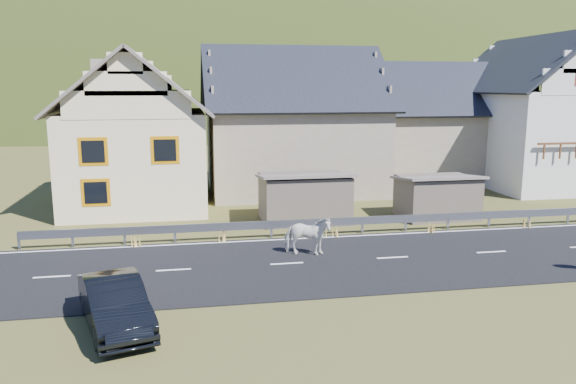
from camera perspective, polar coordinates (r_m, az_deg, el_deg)
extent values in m
plane|color=#3E421B|center=(21.39, 10.56, -6.67)|extent=(160.00, 160.00, 0.00)
cube|color=black|center=(21.38, 10.56, -6.62)|extent=(60.00, 7.00, 0.04)
cube|color=silver|center=(21.37, 10.56, -6.56)|extent=(60.00, 6.60, 0.01)
cube|color=#93969B|center=(24.58, 7.57, -2.90)|extent=(28.00, 0.08, 0.34)
cube|color=#93969B|center=(24.42, -25.67, -4.53)|extent=(0.10, 0.06, 0.70)
cube|color=#93969B|center=(23.95, -21.04, -4.46)|extent=(0.10, 0.06, 0.70)
cube|color=#93969B|center=(23.65, -16.27, -4.36)|extent=(0.10, 0.06, 0.70)
cube|color=#93969B|center=(23.52, -11.41, -4.22)|extent=(0.10, 0.06, 0.70)
cube|color=#93969B|center=(23.55, -6.53, -4.05)|extent=(0.10, 0.06, 0.70)
cube|color=#93969B|center=(23.76, -1.70, -3.86)|extent=(0.10, 0.06, 0.70)
cube|color=#93969B|center=(24.12, 3.01, -3.64)|extent=(0.10, 0.06, 0.70)
cube|color=#93969B|center=(24.65, 7.55, -3.41)|extent=(0.10, 0.06, 0.70)
cube|color=#93969B|center=(25.32, 11.87, -3.17)|extent=(0.10, 0.06, 0.70)
cube|color=#93969B|center=(26.13, 15.94, -2.92)|extent=(0.10, 0.06, 0.70)
cube|color=#93969B|center=(27.07, 19.75, -2.68)|extent=(0.10, 0.06, 0.70)
cube|color=#93969B|center=(28.11, 23.29, -2.45)|extent=(0.10, 0.06, 0.70)
cube|color=#93969B|center=(29.26, 26.56, -2.22)|extent=(0.10, 0.06, 0.70)
cube|color=#6A5F4F|center=(26.62, 1.64, -0.61)|extent=(4.30, 3.30, 2.40)
cube|color=#6A5F4F|center=(28.23, 14.88, -0.52)|extent=(3.80, 2.90, 2.20)
cube|color=beige|center=(31.38, -14.97, 3.35)|extent=(7.00, 9.00, 5.00)
cube|color=#C47907|center=(27.03, -19.18, 3.91)|extent=(1.30, 0.12, 1.30)
cube|color=#C47907|center=(26.72, -12.38, 4.18)|extent=(1.30, 0.12, 1.30)
cube|color=#C47907|center=(27.30, -18.94, -0.05)|extent=(1.30, 0.12, 1.30)
cube|color=gray|center=(32.86, -18.64, 10.57)|extent=(0.70, 0.70, 2.40)
cube|color=gray|center=(34.85, 0.38, 4.41)|extent=(10.00, 9.00, 5.00)
cube|color=gray|center=(39.80, 14.17, 4.58)|extent=(9.00, 8.00, 4.60)
cube|color=silver|center=(40.06, 23.87, 5.03)|extent=(8.00, 10.00, 6.00)
ellipsoid|color=#23370D|center=(201.16, -6.67, 3.10)|extent=(440.00, 280.00, 260.00)
imported|color=silver|center=(21.17, 1.96, -4.44)|extent=(1.29, 1.94, 1.50)
imported|color=black|center=(15.78, -17.18, -10.76)|extent=(2.51, 4.32, 1.35)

